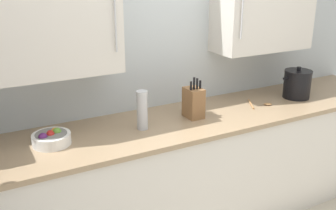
{
  "coord_description": "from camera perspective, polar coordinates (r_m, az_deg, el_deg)",
  "views": [
    {
      "loc": [
        -1.33,
        -1.56,
        1.94
      ],
      "look_at": [
        -0.15,
        0.65,
        1.05
      ],
      "focal_mm": 41.9,
      "sensor_mm": 36.0,
      "label": 1
    }
  ],
  "objects": [
    {
      "name": "thermos_flask",
      "position": [
        2.62,
        -3.77,
        -0.73
      ],
      "size": [
        0.08,
        0.08,
        0.27
      ],
      "color": "#B7BABF",
      "rests_on": "counter_unit"
    },
    {
      "name": "wooden_spoon",
      "position": [
        3.2,
        13.23,
        0.14
      ],
      "size": [
        0.21,
        0.19,
        0.02
      ],
      "color": "#A37547",
      "rests_on": "counter_unit"
    },
    {
      "name": "stock_pot",
      "position": [
        3.43,
        18.28,
        2.93
      ],
      "size": [
        0.32,
        0.23,
        0.26
      ],
      "color": "black",
      "rests_on": "counter_unit"
    },
    {
      "name": "fruit_bowl",
      "position": [
        2.53,
        -16.59,
        -4.61
      ],
      "size": [
        0.24,
        0.24,
        0.1
      ],
      "color": "white",
      "rests_on": "counter_unit"
    },
    {
      "name": "back_wall_tiled",
      "position": [
        2.98,
        -0.95,
        8.52
      ],
      "size": [
        4.19,
        0.44,
        2.54
      ],
      "color": "#B2BCC1",
      "rests_on": "ground_plane"
    },
    {
      "name": "knife_block",
      "position": [
        2.84,
        3.74,
        0.37
      ],
      "size": [
        0.11,
        0.15,
        0.31
      ],
      "color": "brown",
      "rests_on": "counter_unit"
    },
    {
      "name": "counter_unit",
      "position": [
        3.03,
        2.11,
        -10.01
      ],
      "size": [
        3.91,
        0.7,
        0.9
      ],
      "color": "beige",
      "rests_on": "ground_plane"
    }
  ]
}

